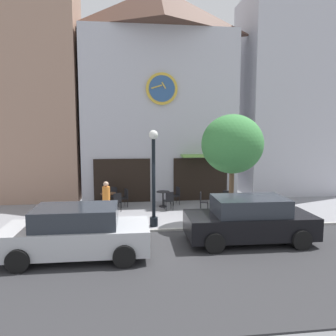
{
  "coord_description": "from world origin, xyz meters",
  "views": [
    {
      "loc": [
        -2.16,
        -11.91,
        3.83
      ],
      "look_at": [
        -0.32,
        2.62,
        2.09
      ],
      "focal_mm": 34.93,
      "sensor_mm": 36.0,
      "label": 1
    }
  ],
  "objects_px": {
    "cafe_table_center_left": "(220,202)",
    "cafe_chair_right_end": "(113,194)",
    "parked_car_black": "(249,220)",
    "cafe_chair_facing_street": "(226,199)",
    "cafe_chair_under_awning": "(176,194)",
    "pedestrian_orange": "(106,200)",
    "street_tree": "(232,144)",
    "cafe_chair_by_entrance": "(117,201)",
    "cafe_chair_curbside": "(169,199)",
    "cafe_table_center_right": "(108,197)",
    "cafe_chair_facing_wall": "(203,200)",
    "cafe_chair_outer": "(125,196)",
    "parked_car_silver": "(77,233)",
    "cafe_chair_mid_row": "(236,204)",
    "cafe_table_leftmost": "(163,196)",
    "street_lamp": "(154,178)"
  },
  "relations": [
    {
      "from": "cafe_table_center_right",
      "to": "cafe_chair_right_end",
      "type": "height_order",
      "value": "cafe_chair_right_end"
    },
    {
      "from": "street_tree",
      "to": "cafe_chair_facing_wall",
      "type": "xyz_separation_m",
      "value": [
        -0.71,
        2.05,
        -2.7
      ]
    },
    {
      "from": "cafe_chair_under_awning",
      "to": "cafe_chair_curbside",
      "type": "bearing_deg",
      "value": -113.73
    },
    {
      "from": "cafe_chair_right_end",
      "to": "cafe_chair_facing_wall",
      "type": "xyz_separation_m",
      "value": [
        4.24,
        -1.88,
        0.0
      ]
    },
    {
      "from": "cafe_chair_under_awning",
      "to": "cafe_chair_outer",
      "type": "xyz_separation_m",
      "value": [
        -2.63,
        -0.23,
        0.0
      ]
    },
    {
      "from": "pedestrian_orange",
      "to": "cafe_chair_by_entrance",
      "type": "bearing_deg",
      "value": 74.98
    },
    {
      "from": "cafe_chair_curbside",
      "to": "parked_car_silver",
      "type": "relative_size",
      "value": 0.21
    },
    {
      "from": "cafe_table_center_right",
      "to": "parked_car_silver",
      "type": "bearing_deg",
      "value": -95.59
    },
    {
      "from": "cafe_chair_facing_wall",
      "to": "cafe_chair_outer",
      "type": "relative_size",
      "value": 1.0
    },
    {
      "from": "cafe_table_center_right",
      "to": "pedestrian_orange",
      "type": "distance_m",
      "value": 2.2
    },
    {
      "from": "cafe_table_center_left",
      "to": "cafe_chair_right_end",
      "type": "distance_m",
      "value": 5.47
    },
    {
      "from": "cafe_table_center_right",
      "to": "parked_car_silver",
      "type": "distance_m",
      "value": 6.13
    },
    {
      "from": "cafe_chair_right_end",
      "to": "cafe_chair_by_entrance",
      "type": "distance_m",
      "value": 1.55
    },
    {
      "from": "cafe_table_leftmost",
      "to": "cafe_chair_under_awning",
      "type": "height_order",
      "value": "cafe_chair_under_awning"
    },
    {
      "from": "street_tree",
      "to": "cafe_chair_outer",
      "type": "bearing_deg",
      "value": 142.41
    },
    {
      "from": "cafe_table_center_right",
      "to": "pedestrian_orange",
      "type": "bearing_deg",
      "value": -88.89
    },
    {
      "from": "parked_car_black",
      "to": "cafe_chair_facing_street",
      "type": "bearing_deg",
      "value": 82.43
    },
    {
      "from": "cafe_table_leftmost",
      "to": "cafe_chair_facing_wall",
      "type": "relative_size",
      "value": 0.86
    },
    {
      "from": "cafe_table_center_right",
      "to": "cafe_chair_outer",
      "type": "distance_m",
      "value": 0.81
    },
    {
      "from": "parked_car_silver",
      "to": "pedestrian_orange",
      "type": "bearing_deg",
      "value": 80.74
    },
    {
      "from": "cafe_table_center_right",
      "to": "cafe_chair_facing_wall",
      "type": "bearing_deg",
      "value": -13.99
    },
    {
      "from": "cafe_chair_mid_row",
      "to": "cafe_chair_curbside",
      "type": "bearing_deg",
      "value": 155.08
    },
    {
      "from": "cafe_chair_curbside",
      "to": "cafe_chair_right_end",
      "type": "relative_size",
      "value": 1.0
    },
    {
      "from": "cafe_chair_by_entrance",
      "to": "cafe_chair_facing_wall",
      "type": "distance_m",
      "value": 4.02
    },
    {
      "from": "cafe_chair_outer",
      "to": "pedestrian_orange",
      "type": "xyz_separation_m",
      "value": [
        -0.74,
        -2.38,
        0.33
      ]
    },
    {
      "from": "cafe_chair_curbside",
      "to": "cafe_chair_facing_street",
      "type": "bearing_deg",
      "value": -2.98
    },
    {
      "from": "parked_car_silver",
      "to": "street_lamp",
      "type": "bearing_deg",
      "value": 48.37
    },
    {
      "from": "cafe_chair_facing_street",
      "to": "parked_car_silver",
      "type": "bearing_deg",
      "value": -140.3
    },
    {
      "from": "cafe_table_center_right",
      "to": "cafe_chair_mid_row",
      "type": "xyz_separation_m",
      "value": [
        5.73,
        -2.11,
        -0.02
      ]
    },
    {
      "from": "cafe_chair_mid_row",
      "to": "cafe_table_leftmost",
      "type": "bearing_deg",
      "value": 145.39
    },
    {
      "from": "cafe_chair_under_awning",
      "to": "pedestrian_orange",
      "type": "height_order",
      "value": "pedestrian_orange"
    },
    {
      "from": "cafe_chair_outer",
      "to": "street_tree",
      "type": "bearing_deg",
      "value": -37.59
    },
    {
      "from": "cafe_table_center_left",
      "to": "cafe_chair_curbside",
      "type": "xyz_separation_m",
      "value": [
        -2.25,
        0.78,
        -0.0
      ]
    },
    {
      "from": "cafe_chair_curbside",
      "to": "cafe_chair_outer",
      "type": "bearing_deg",
      "value": 154.91
    },
    {
      "from": "street_lamp",
      "to": "cafe_chair_outer",
      "type": "bearing_deg",
      "value": 108.85
    },
    {
      "from": "cafe_chair_facing_wall",
      "to": "parked_car_black",
      "type": "bearing_deg",
      "value": -82.03
    },
    {
      "from": "cafe_chair_under_awning",
      "to": "cafe_chair_facing_street",
      "type": "xyz_separation_m",
      "value": [
        2.22,
        -1.35,
        0.0
      ]
    },
    {
      "from": "pedestrian_orange",
      "to": "parked_car_silver",
      "type": "xyz_separation_m",
      "value": [
        -0.64,
        -3.92,
        -0.1
      ]
    },
    {
      "from": "street_tree",
      "to": "cafe_chair_by_entrance",
      "type": "height_order",
      "value": "street_tree"
    },
    {
      "from": "cafe_chair_by_entrance",
      "to": "cafe_chair_mid_row",
      "type": "xyz_separation_m",
      "value": [
        5.31,
        -1.35,
        0.0
      ]
    },
    {
      "from": "street_lamp",
      "to": "parked_car_black",
      "type": "height_order",
      "value": "street_lamp"
    },
    {
      "from": "cafe_chair_under_awning",
      "to": "cafe_chair_right_end",
      "type": "bearing_deg",
      "value": 173.84
    },
    {
      "from": "cafe_chair_under_awning",
      "to": "parked_car_silver",
      "type": "distance_m",
      "value": 7.66
    },
    {
      "from": "cafe_chair_right_end",
      "to": "pedestrian_orange",
      "type": "distance_m",
      "value": 2.98
    },
    {
      "from": "street_tree",
      "to": "cafe_chair_by_entrance",
      "type": "bearing_deg",
      "value": 153.1
    },
    {
      "from": "cafe_chair_facing_wall",
      "to": "cafe_chair_outer",
      "type": "xyz_separation_m",
      "value": [
        -3.65,
        1.3,
        0.0
      ]
    },
    {
      "from": "cafe_chair_right_end",
      "to": "cafe_chair_mid_row",
      "type": "relative_size",
      "value": 1.0
    },
    {
      "from": "cafe_chair_curbside",
      "to": "pedestrian_orange",
      "type": "distance_m",
      "value": 3.18
    },
    {
      "from": "cafe_chair_under_awning",
      "to": "parked_car_silver",
      "type": "relative_size",
      "value": 0.21
    },
    {
      "from": "cafe_chair_by_entrance",
      "to": "pedestrian_orange",
      "type": "relative_size",
      "value": 0.54
    }
  ]
}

